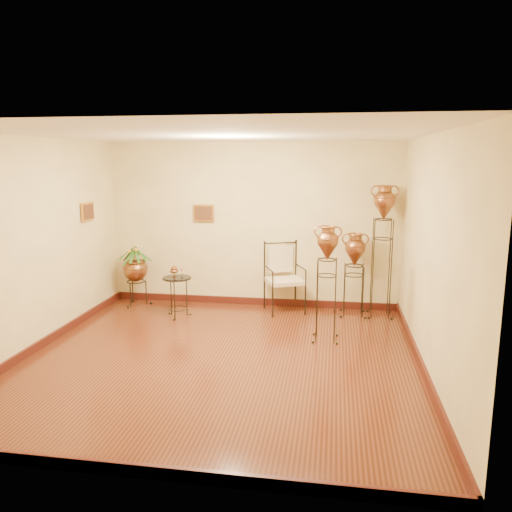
# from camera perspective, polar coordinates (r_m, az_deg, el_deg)

# --- Properties ---
(ground) EXTENTS (5.00, 5.00, 0.00)m
(ground) POSITION_cam_1_polar(r_m,az_deg,el_deg) (6.53, -4.04, -11.62)
(ground) COLOR #5E2916
(ground) RESTS_ON ground
(room_shell) EXTENTS (5.02, 5.02, 2.81)m
(room_shell) POSITION_cam_1_polar(r_m,az_deg,el_deg) (6.09, -4.29, 3.64)
(room_shell) COLOR #F6E29E
(room_shell) RESTS_ON ground
(amphora_tall) EXTENTS (0.55, 0.55, 2.14)m
(amphora_tall) POSITION_cam_1_polar(r_m,az_deg,el_deg) (8.18, 14.22, 0.68)
(amphora_tall) COLOR black
(amphora_tall) RESTS_ON ground
(amphora_mid) EXTENTS (0.42, 0.42, 1.65)m
(amphora_mid) POSITION_cam_1_polar(r_m,az_deg,el_deg) (6.98, 8.07, -3.04)
(amphora_mid) COLOR black
(amphora_mid) RESTS_ON ground
(amphora_short) EXTENTS (0.47, 0.47, 1.38)m
(amphora_short) POSITION_cam_1_polar(r_m,az_deg,el_deg) (8.24, 11.14, -2.03)
(amphora_short) COLOR black
(amphora_short) RESTS_ON ground
(planter_urn) EXTENTS (0.73, 0.73, 1.22)m
(planter_urn) POSITION_cam_1_polar(r_m,az_deg,el_deg) (8.90, -13.63, -1.20)
(planter_urn) COLOR black
(planter_urn) RESTS_ON ground
(armchair) EXTENTS (0.83, 0.80, 1.15)m
(armchair) POSITION_cam_1_polar(r_m,az_deg,el_deg) (8.29, 3.29, -2.54)
(armchair) COLOR black
(armchair) RESTS_ON ground
(side_table) EXTENTS (0.59, 0.59, 0.83)m
(side_table) POSITION_cam_1_polar(r_m,az_deg,el_deg) (8.17, -8.98, -4.55)
(side_table) COLOR black
(side_table) RESTS_ON ground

